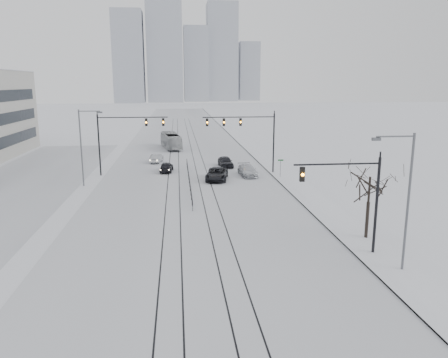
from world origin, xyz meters
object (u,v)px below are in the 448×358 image
box_truck (171,141)px  bare_tree (370,183)px  traffic_mast_near (355,193)px  sedan_sb_outer (157,158)px  sedan_nb_far (225,162)px  sedan_sb_inner (166,167)px  sedan_nb_right (248,171)px  sedan_nb_front (217,174)px

box_truck → bare_tree: bearing=97.4°
traffic_mast_near → sedan_sb_outer: 42.02m
sedan_nb_far → sedan_sb_inner: bearing=-166.3°
sedan_nb_right → sedan_nb_front: bearing=-158.5°
bare_tree → box_truck: size_ratio=0.59×
sedan_nb_front → sedan_nb_far: 9.00m
bare_tree → sedan_nb_far: size_ratio=1.39×
traffic_mast_near → box_truck: traffic_mast_near is taller
sedan_sb_inner → box_truck: bearing=-85.6°
box_truck → sedan_nb_front: bearing=92.3°
bare_tree → sedan_sb_inner: size_ratio=1.51×
sedan_nb_front → sedan_nb_right: 4.74m
sedan_sb_inner → sedan_nb_front: size_ratio=0.74×
sedan_nb_far → traffic_mast_near: bearing=-86.6°
sedan_sb_inner → sedan_nb_right: (10.68, -3.77, 0.01)m
sedan_sb_outer → sedan_nb_front: bearing=131.5°
sedan_sb_outer → sedan_nb_far: (10.15, -4.65, 0.09)m
sedan_sb_inner → sedan_nb_far: (8.48, 2.90, 0.06)m
traffic_mast_near → sedan_sb_inner: (-13.68, 31.37, -3.87)m
sedan_nb_far → bare_tree: bearing=-81.5°
traffic_mast_near → bare_tree: size_ratio=1.15×
bare_tree → sedan_sb_inner: (-16.09, 28.37, -3.80)m
sedan_sb_outer → box_truck: bearing=-87.6°
sedan_sb_outer → traffic_mast_near: bearing=121.9°
sedan_nb_front → sedan_nb_right: sedan_nb_front is taller
bare_tree → sedan_nb_front: bearing=113.2°
bare_tree → sedan_nb_front: size_ratio=1.11×
sedan_nb_right → sedan_nb_far: 7.03m
sedan_nb_front → box_truck: 28.74m
sedan_nb_front → bare_tree: bearing=-56.4°
traffic_mast_near → sedan_sb_outer: size_ratio=1.77×
traffic_mast_near → bare_tree: (2.41, 3.00, -0.07)m
sedan_sb_outer → sedan_nb_right: (12.34, -11.33, 0.05)m
bare_tree → sedan_nb_right: bare_tree is taller
sedan_sb_inner → sedan_nb_right: sedan_nb_right is taller
sedan_sb_outer → box_truck: 14.83m
sedan_nb_right → bare_tree: bearing=-82.2°
sedan_nb_right → box_truck: size_ratio=0.47×
traffic_mast_near → sedan_nb_front: traffic_mast_near is taller
sedan_nb_front → box_truck: size_ratio=0.53×
box_truck → sedan_nb_right: bearing=101.7°
sedan_nb_right → box_truck: bearing=107.0°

